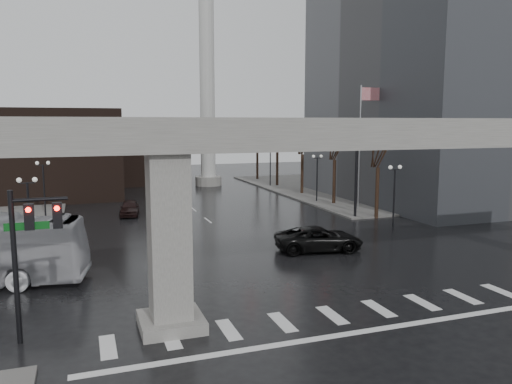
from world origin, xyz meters
TOP-DOWN VIEW (x-y plane):
  - ground at (0.00, 0.00)m, footprint 160.00×160.00m
  - sidewalk_ne at (26.00, 36.00)m, footprint 28.00×36.00m
  - elevated_guideway at (1.26, 0.00)m, footprint 48.00×2.60m
  - office_tower at (28.00, 26.00)m, footprint 22.00×26.00m
  - building_far_left at (-14.00, 42.00)m, footprint 16.00×14.00m
  - building_far_mid at (-2.00, 52.00)m, footprint 10.00×10.00m
  - smokestack at (6.00, 46.00)m, footprint 3.60×3.60m
  - signal_mast_arm at (8.99, 18.80)m, footprint 12.12×0.43m
  - signal_left_pole at (-12.25, 0.50)m, footprint 2.30×0.30m
  - flagpole_assembly at (15.29, 22.00)m, footprint 2.06×0.12m
  - lamp_right_0 at (13.50, 14.00)m, footprint 1.22×0.32m
  - lamp_right_1 at (13.50, 28.00)m, footprint 1.22×0.32m
  - lamp_right_2 at (13.50, 42.00)m, footprint 1.22×0.32m
  - lamp_left_0 at (-13.50, 14.00)m, footprint 1.22×0.32m
  - lamp_left_1 at (-13.50, 28.00)m, footprint 1.22×0.32m
  - lamp_left_2 at (-13.50, 42.00)m, footprint 1.22×0.32m
  - tree_right_0 at (14.53, 18.02)m, footprint 1.09×1.58m
  - tree_right_1 at (14.53, 26.02)m, footprint 1.09×1.61m
  - tree_right_2 at (14.53, 34.02)m, footprint 1.10×1.63m
  - tree_right_3 at (14.53, 42.02)m, footprint 1.11×1.66m
  - tree_right_4 at (14.53, 50.02)m, footprint 1.12×1.69m
  - pickup_truck at (4.49, 9.37)m, footprint 6.21×3.63m
  - far_car at (-6.25, 26.69)m, footprint 2.23×4.29m

SIDE VIEW (x-z plane):
  - ground at x=0.00m, z-range 0.00..0.00m
  - sidewalk_ne at x=26.00m, z-range 0.00..0.15m
  - far_car at x=-6.25m, z-range 0.00..1.39m
  - pickup_truck at x=4.49m, z-range 0.00..1.63m
  - tree_right_0 at x=14.53m, z-range -0.97..6.54m
  - tree_right_1 at x=14.53m, z-range -0.99..6.69m
  - tree_right_2 at x=14.53m, z-range -1.01..6.84m
  - tree_right_3 at x=14.53m, z-range -1.03..6.99m
  - tree_right_4 at x=14.53m, z-range -1.05..7.14m
  - lamp_right_0 at x=13.50m, z-range 0.92..6.03m
  - lamp_right_1 at x=13.50m, z-range 0.92..6.03m
  - lamp_right_2 at x=13.50m, z-range 0.92..6.03m
  - lamp_left_0 at x=-13.50m, z-range 0.92..6.03m
  - lamp_left_1 at x=-13.50m, z-range 0.92..6.03m
  - lamp_left_2 at x=-13.50m, z-range 0.92..6.03m
  - building_far_mid at x=-2.00m, z-range 0.00..8.00m
  - signal_left_pole at x=-12.25m, z-range 1.07..7.07m
  - building_far_left at x=-14.00m, z-range 0.00..10.00m
  - signal_mast_arm at x=8.99m, z-range 1.83..9.83m
  - elevated_guideway at x=1.26m, z-range 2.53..11.23m
  - flagpole_assembly at x=15.29m, z-range 1.53..13.53m
  - smokestack at x=6.00m, z-range -1.65..28.35m
  - office_tower at x=28.00m, z-range 0.00..42.00m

